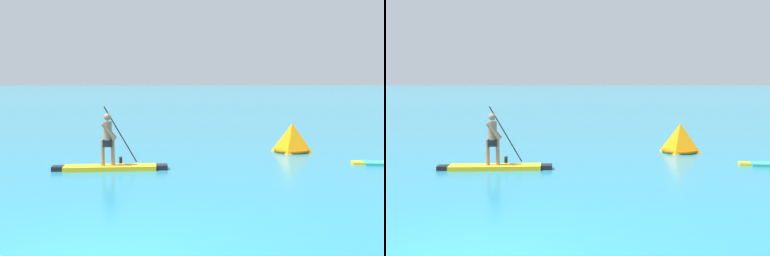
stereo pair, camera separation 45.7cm
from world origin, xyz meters
TOP-DOWN VIEW (x-y plane):
  - paddleboarder_mid_center at (-0.36, 7.74)m, footprint 3.38×0.85m
  - race_marker_buoy at (6.07, 10.81)m, footprint 1.47×1.47m

SIDE VIEW (x-z plane):
  - paddleboarder_mid_center at x=-0.36m, z-range -0.63..1.23m
  - race_marker_buoy at x=6.07m, z-range -0.07..1.00m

